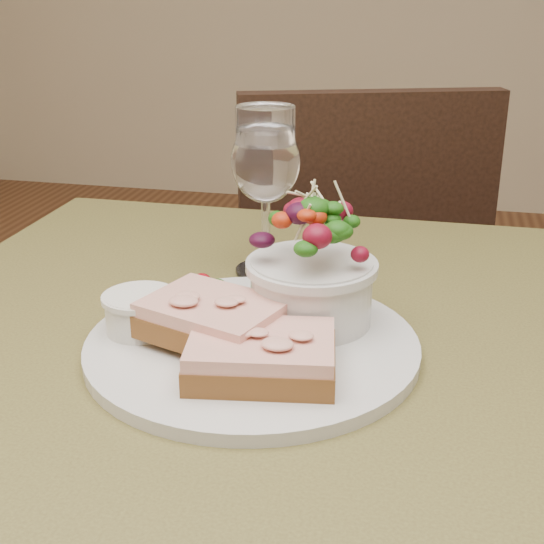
% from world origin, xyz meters
% --- Properties ---
extents(cafe_table, '(0.80, 0.80, 0.75)m').
position_xyz_m(cafe_table, '(0.00, 0.00, 0.65)').
color(cafe_table, '#483F1F').
rests_on(cafe_table, ground).
extents(chair_far, '(0.53, 0.53, 0.90)m').
position_xyz_m(chair_far, '(-0.03, 0.73, 0.29)').
color(chair_far, black).
rests_on(chair_far, ground).
extents(dinner_plate, '(0.30, 0.30, 0.01)m').
position_xyz_m(dinner_plate, '(-0.02, -0.03, 0.76)').
color(dinner_plate, silver).
rests_on(dinner_plate, cafe_table).
extents(sandwich_front, '(0.13, 0.11, 0.03)m').
position_xyz_m(sandwich_front, '(0.01, -0.08, 0.78)').
color(sandwich_front, '#543216').
rests_on(sandwich_front, dinner_plate).
extents(sandwich_back, '(0.14, 0.12, 0.03)m').
position_xyz_m(sandwich_back, '(-0.05, -0.04, 0.79)').
color(sandwich_back, '#543216').
rests_on(sandwich_back, dinner_plate).
extents(ramekin, '(0.06, 0.06, 0.04)m').
position_xyz_m(ramekin, '(-0.12, -0.03, 0.78)').
color(ramekin, silver).
rests_on(ramekin, dinner_plate).
extents(salad_bowl, '(0.11, 0.11, 0.13)m').
position_xyz_m(salad_bowl, '(0.03, 0.02, 0.82)').
color(salad_bowl, silver).
rests_on(salad_bowl, dinner_plate).
extents(garnish, '(0.05, 0.04, 0.02)m').
position_xyz_m(garnish, '(-0.08, 0.07, 0.77)').
color(garnish, '#0D3A0A').
rests_on(garnish, dinner_plate).
extents(wine_glass, '(0.08, 0.08, 0.18)m').
position_xyz_m(wine_glass, '(-0.05, 0.17, 0.87)').
color(wine_glass, white).
rests_on(wine_glass, cafe_table).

